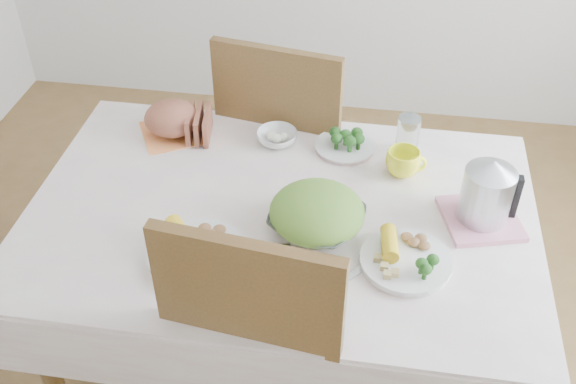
# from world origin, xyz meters

# --- Properties ---
(floor) EXTENTS (3.60, 3.60, 0.00)m
(floor) POSITION_xyz_m (0.00, 0.00, 0.00)
(floor) COLOR brown
(floor) RESTS_ON ground
(dining_table) EXTENTS (1.40, 0.90, 0.75)m
(dining_table) POSITION_xyz_m (0.00, 0.00, 0.38)
(dining_table) COLOR brown
(dining_table) RESTS_ON floor
(tablecloth) EXTENTS (1.50, 1.00, 0.01)m
(tablecloth) POSITION_xyz_m (0.00, 0.00, 0.76)
(tablecloth) COLOR silver
(tablecloth) RESTS_ON dining_table
(chair_far) EXTENTS (0.55, 0.55, 1.05)m
(chair_far) POSITION_xyz_m (-0.05, 0.66, 0.47)
(chair_far) COLOR brown
(chair_far) RESTS_ON floor
(salad_bowl) EXTENTS (0.33, 0.33, 0.06)m
(salad_bowl) POSITION_xyz_m (0.12, -0.06, 0.79)
(salad_bowl) COLOR white
(salad_bowl) RESTS_ON tablecloth
(dinner_plate_left) EXTENTS (0.35, 0.35, 0.02)m
(dinner_plate_left) POSITION_xyz_m (-0.19, -0.23, 0.77)
(dinner_plate_left) COLOR white
(dinner_plate_left) RESTS_ON tablecloth
(dinner_plate_right) EXTENTS (0.30, 0.30, 0.02)m
(dinner_plate_right) POSITION_xyz_m (0.37, -0.16, 0.77)
(dinner_plate_right) COLOR white
(dinner_plate_right) RESTS_ON tablecloth
(broccoli_plate) EXTENTS (0.20, 0.20, 0.02)m
(broccoli_plate) POSITION_xyz_m (0.16, 0.34, 0.77)
(broccoli_plate) COLOR beige
(broccoli_plate) RESTS_ON tablecloth
(napkin) EXTENTS (0.28, 0.28, 0.00)m
(napkin) POSITION_xyz_m (-0.43, 0.34, 0.76)
(napkin) COLOR #FE924B
(napkin) RESTS_ON tablecloth
(bread_loaf) EXTENTS (0.22, 0.22, 0.11)m
(bread_loaf) POSITION_xyz_m (-0.43, 0.34, 0.82)
(bread_loaf) COLOR brown
(bread_loaf) RESTS_ON napkin
(fruit_bowl) EXTENTS (0.18, 0.18, 0.04)m
(fruit_bowl) POSITION_xyz_m (-0.07, 0.34, 0.78)
(fruit_bowl) COLOR white
(fruit_bowl) RESTS_ON tablecloth
(yellow_mug) EXTENTS (0.13, 0.13, 0.09)m
(yellow_mug) POSITION_xyz_m (0.35, 0.24, 0.81)
(yellow_mug) COLOR #FDFF28
(yellow_mug) RESTS_ON tablecloth
(glass_tumbler) EXTENTS (0.08, 0.08, 0.14)m
(glass_tumbler) POSITION_xyz_m (0.36, 0.34, 0.83)
(glass_tumbler) COLOR white
(glass_tumbler) RESTS_ON tablecloth
(pink_tray) EXTENTS (0.26, 0.26, 0.02)m
(pink_tray) POSITION_xyz_m (0.58, 0.05, 0.77)
(pink_tray) COLOR pink
(pink_tray) RESTS_ON tablecloth
(electric_kettle) EXTENTS (0.19, 0.19, 0.20)m
(electric_kettle) POSITION_xyz_m (0.58, 0.05, 0.88)
(electric_kettle) COLOR #B2B5BA
(electric_kettle) RESTS_ON pink_tray
(fork_left) EXTENTS (0.07, 0.20, 0.00)m
(fork_left) POSITION_xyz_m (0.06, -0.25, 0.76)
(fork_left) COLOR silver
(fork_left) RESTS_ON tablecloth
(fork_right) EXTENTS (0.13, 0.15, 0.00)m
(fork_right) POSITION_xyz_m (0.26, -0.20, 0.76)
(fork_right) COLOR silver
(fork_right) RESTS_ON tablecloth
(knife) EXTENTS (0.19, 0.04, 0.00)m
(knife) POSITION_xyz_m (0.07, -0.22, 0.76)
(knife) COLOR silver
(knife) RESTS_ON tablecloth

